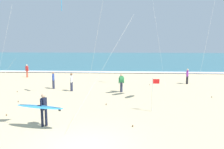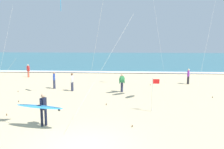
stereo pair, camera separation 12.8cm
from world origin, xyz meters
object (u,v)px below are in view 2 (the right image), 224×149
surfer_lead (41,107)px  bystander_purple_top (188,76)px  bystander_blue_top (54,80)px  bystander_green_top (122,83)px  lifeguard_flag (153,92)px  bystander_red_top (28,71)px  bystander_white_top (72,82)px

surfer_lead → bystander_purple_top: bearing=50.8°
surfer_lead → bystander_blue_top: surfer_lead is taller
surfer_lead → bystander_purple_top: (10.52, 12.90, -0.24)m
surfer_lead → bystander_green_top: surfer_lead is taller
surfer_lead → lifeguard_flag: size_ratio=1.23×
bystander_green_top → bystander_blue_top: same height
bystander_purple_top → bystander_red_top: size_ratio=1.00×
bystander_green_top → bystander_purple_top: (6.69, 4.24, 0.00)m
bystander_white_top → bystander_purple_top: (11.07, 4.14, 0.00)m
bystander_purple_top → lifeguard_flag: size_ratio=0.76×
bystander_white_top → bystander_blue_top: 2.13m
bystander_red_top → bystander_blue_top: 8.59m
surfer_lead → bystander_green_top: bearing=66.1°
bystander_green_top → bystander_purple_top: size_ratio=1.00×
surfer_lead → bystander_red_top: 18.17m
surfer_lead → bystander_purple_top: size_ratio=1.62×
surfer_lead → bystander_white_top: bearing=93.6°
bystander_green_top → lifeguard_flag: bearing=-69.7°
bystander_red_top → bystander_blue_top: size_ratio=1.00×
surfer_lead → bystander_red_top: bearing=115.5°
bystander_white_top → bystander_green_top: size_ratio=1.00×
bystander_purple_top → bystander_red_top: same height
bystander_green_top → bystander_blue_top: size_ratio=1.00×
bystander_green_top → lifeguard_flag: size_ratio=0.76×
bystander_blue_top → lifeguard_flag: 10.66m
bystander_red_top → bystander_green_top: bearing=-33.6°
bystander_white_top → lifeguard_flag: lifeguard_flag is taller
bystander_green_top → bystander_red_top: 14.00m
lifeguard_flag → bystander_red_top: bearing=135.9°
bystander_green_top → lifeguard_flag: 5.96m
bystander_white_top → bystander_red_top: size_ratio=1.00×
surfer_lead → bystander_purple_top: 16.65m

